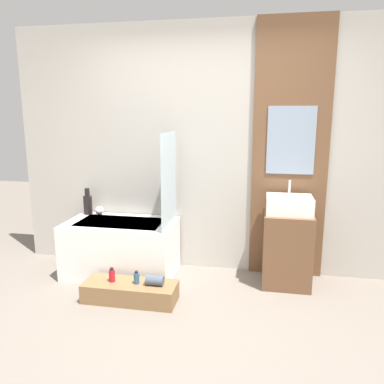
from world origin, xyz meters
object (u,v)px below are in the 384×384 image
Objects in this scene: vase_tall_dark at (88,204)px; bottle_soap_secondary at (136,278)px; sink at (289,205)px; vase_round_light at (99,211)px; bottle_soap_primary at (112,275)px; wooden_step_bench at (130,292)px; bathtub at (121,248)px.

vase_tall_dark reaches higher than bottle_soap_secondary.
bottle_soap_secondary is at bearing -154.97° from sink.
vase_round_light is 0.98m from bottle_soap_primary.
sink is 1.48× the size of vase_tall_dark.
vase_round_light is at bearing 128.71° from wooden_step_bench.
wooden_step_bench is 9.22× the size of vase_round_light.
vase_tall_dark is at bearing 127.03° from bottle_soap_primary.
wooden_step_bench is at bearing 0.00° from bottle_soap_primary.
sink is 2.18m from vase_tall_dark.
bottle_soap_primary is at bearing -180.00° from bottle_soap_secondary.
sink is 1.80m from bottle_soap_primary.
sink is 2.05m from vase_round_light.
sink is 4.71× the size of vase_round_light.
wooden_step_bench is at bearing -62.09° from bathtub.
sink reaches higher than bathtub.
vase_tall_dark reaches higher than bottle_soap_primary.
bottle_soap_primary is at bearing 180.00° from wooden_step_bench.
vase_round_light is at bearing 0.44° from vase_tall_dark.
bottle_soap_primary is 0.23m from bottle_soap_secondary.
bottle_soap_primary is 1.11× the size of bottle_soap_secondary.
wooden_step_bench is 1.96× the size of sink.
vase_round_light is (-0.33, 0.23, 0.33)m from bathtub.
bathtub is 3.84× the size of vase_tall_dark.
sink is 1.60m from bottle_soap_secondary.
sink is at bearing 24.03° from wooden_step_bench.
sink reaches higher than vase_tall_dark.
bottle_soap_primary reaches higher than wooden_step_bench.
sink is (1.70, 0.08, 0.53)m from bathtub.
vase_tall_dark is at bearing 176.12° from sink.
bottle_soap_secondary is (0.35, -0.55, -0.06)m from bathtub.
vase_round_light is at bearing 120.23° from bottle_soap_primary.
bottle_soap_secondary is (-1.35, -0.63, -0.59)m from sink.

